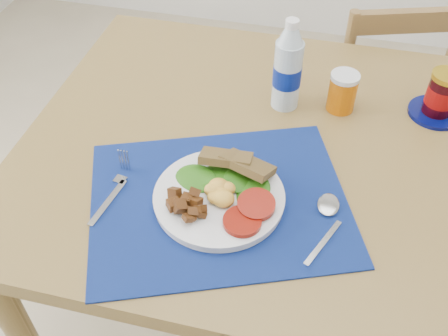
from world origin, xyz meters
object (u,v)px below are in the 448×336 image
breakfast_plate (216,196)px  juice_glass (342,93)px  jam_on_saucer (441,97)px  chair_far (379,82)px  water_bottle (288,70)px

breakfast_plate → juice_glass: (0.21, 0.35, 0.02)m
jam_on_saucer → chair_far: bearing=101.6°
juice_glass → chair_far: bearing=75.4°
chair_far → breakfast_plate: size_ratio=4.02×
jam_on_saucer → juice_glass: bearing=-172.1°
breakfast_plate → jam_on_saucer: bearing=47.8°
breakfast_plate → juice_glass: size_ratio=2.82×
breakfast_plate → juice_glass: 0.41m
chair_far → water_bottle: chair_far is taller
water_bottle → jam_on_saucer: size_ratio=1.78×
water_bottle → breakfast_plate: bearing=-103.2°
water_bottle → chair_far: bearing=62.9°
water_bottle → jam_on_saucer: water_bottle is taller
chair_far → breakfast_plate: 0.92m
water_bottle → juice_glass: size_ratio=2.48×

